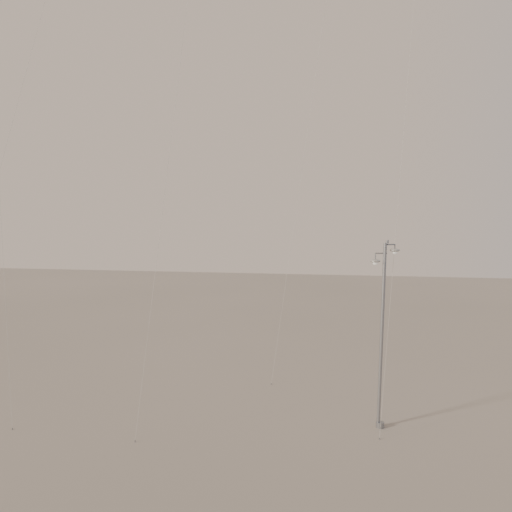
# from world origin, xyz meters

# --- Properties ---
(ground) EXTENTS (160.00, 160.00, 0.00)m
(ground) POSITION_xyz_m (0.00, 0.00, 0.00)
(ground) COLOR gray
(ground) RESTS_ON ground
(street_lamp) EXTENTS (1.52, 0.88, 10.00)m
(street_lamp) POSITION_xyz_m (9.88, 3.95, 5.33)
(street_lamp) COLOR gray
(street_lamp) RESTS_ON ground
(kite_1) EXTENTS (1.68, 6.80, 28.45)m
(kite_1) POSITION_xyz_m (-1.12, 4.79, 21.80)
(kite_1) COLOR #342F2B
(kite_1) RESTS_ON ground
(kite_4) EXTENTS (2.14, 5.92, 26.27)m
(kite_4) POSITION_xyz_m (11.26, 6.72, 20.25)
(kite_4) COLOR #342F2B
(kite_4) RESTS_ON ground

